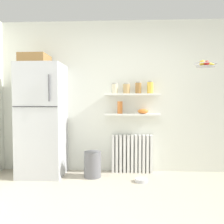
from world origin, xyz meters
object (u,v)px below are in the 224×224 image
(storage_jar_2, at_px, (138,88))
(storage_jar_3, at_px, (150,87))
(pet_food_bowl, at_px, (141,180))
(refrigerator, at_px, (42,118))
(storage_jar_0, at_px, (115,88))
(trash_bin, at_px, (93,164))
(storage_jar_1, at_px, (127,89))
(radiator, at_px, (132,154))
(shelf_bowl, at_px, (143,111))
(vase, at_px, (120,107))
(hanging_fruit_basket, at_px, (206,64))

(storage_jar_2, height_order, storage_jar_3, storage_jar_3)
(pet_food_bowl, bearing_deg, refrigerator, 171.05)
(storage_jar_0, bearing_deg, trash_bin, -143.10)
(refrigerator, height_order, storage_jar_2, refrigerator)
(storage_jar_1, distance_m, storage_jar_2, 0.20)
(radiator, relative_size, storage_jar_0, 3.93)
(storage_jar_0, relative_size, storage_jar_3, 0.84)
(shelf_bowl, relative_size, trash_bin, 0.44)
(refrigerator, height_order, trash_bin, refrigerator)
(storage_jar_0, bearing_deg, storage_jar_1, -0.00)
(refrigerator, bearing_deg, shelf_bowl, 6.90)
(refrigerator, bearing_deg, radiator, 8.86)
(pet_food_bowl, bearing_deg, vase, 126.35)
(storage_jar_3, bearing_deg, trash_bin, -164.51)
(storage_jar_1, bearing_deg, vase, 180.00)
(storage_jar_1, bearing_deg, storage_jar_2, 0.00)
(refrigerator, relative_size, storage_jar_1, 11.25)
(pet_food_bowl, bearing_deg, radiator, 104.57)
(refrigerator, distance_m, vase, 1.30)
(storage_jar_2, height_order, shelf_bowl, storage_jar_2)
(radiator, distance_m, hanging_fruit_basket, 1.84)
(storage_jar_2, bearing_deg, storage_jar_0, -180.00)
(storage_jar_0, relative_size, pet_food_bowl, 0.93)
(vase, distance_m, trash_bin, 1.04)
(hanging_fruit_basket, bearing_deg, storage_jar_0, 160.95)
(radiator, relative_size, hanging_fruit_basket, 2.19)
(refrigerator, height_order, storage_jar_1, refrigerator)
(radiator, height_order, storage_jar_1, storage_jar_1)
(storage_jar_0, bearing_deg, hanging_fruit_basket, -19.05)
(storage_jar_2, distance_m, storage_jar_3, 0.20)
(storage_jar_1, bearing_deg, shelf_bowl, 0.00)
(storage_jar_1, relative_size, shelf_bowl, 0.97)
(radiator, relative_size, storage_jar_2, 3.51)
(storage_jar_1, xyz_separation_m, shelf_bowl, (0.28, 0.00, -0.38))
(vase, bearing_deg, hanging_fruit_basket, -20.28)
(trash_bin, bearing_deg, pet_food_bowl, -14.13)
(storage_jar_2, height_order, pet_food_bowl, storage_jar_2)
(storage_jar_0, xyz_separation_m, hanging_fruit_basket, (1.34, -0.46, 0.33))
(storage_jar_2, xyz_separation_m, storage_jar_3, (0.20, -0.00, 0.01))
(trash_bin, height_order, hanging_fruit_basket, hanging_fruit_basket)
(radiator, distance_m, trash_bin, 0.72)
(storage_jar_0, height_order, pet_food_bowl, storage_jar_0)
(refrigerator, relative_size, radiator, 2.83)
(vase, xyz_separation_m, pet_food_bowl, (0.33, -0.45, -1.09))
(shelf_bowl, relative_size, pet_food_bowl, 0.95)
(storage_jar_0, relative_size, shelf_bowl, 0.98)
(vase, xyz_separation_m, trash_bin, (-0.43, -0.26, -0.91))
(vase, relative_size, shelf_bowl, 1.15)
(pet_food_bowl, bearing_deg, storage_jar_0, 132.92)
(storage_jar_0, xyz_separation_m, trash_bin, (-0.35, -0.26, -1.23))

